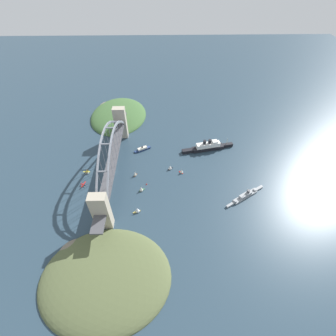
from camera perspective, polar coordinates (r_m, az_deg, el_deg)
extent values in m
plane|color=#283D4C|center=(365.86, -12.65, -1.07)|extent=(1400.00, 1400.00, 0.00)
cube|color=#ADA38E|center=(416.79, -11.56, 10.82)|extent=(12.06, 20.11, 57.71)
cube|color=#ADA38E|center=(287.52, -16.04, -10.25)|extent=(12.06, 20.11, 57.71)
cube|color=#47474C|center=(345.49, -13.42, 2.37)|extent=(170.81, 14.28, 2.40)
cube|color=#47474C|center=(431.10, -11.28, 12.28)|extent=(24.00, 14.28, 2.40)
cube|color=#47474C|center=(277.22, -16.76, -13.18)|extent=(24.00, 14.28, 2.40)
cube|color=gray|center=(403.63, -12.86, 10.83)|extent=(19.77, 1.80, 17.64)
cube|color=gray|center=(381.89, -13.55, 11.00)|extent=(19.46, 1.80, 14.49)
cube|color=gray|center=(362.04, -14.24, 10.75)|extent=(19.06, 1.80, 11.34)
cube|color=gray|center=(344.11, -14.90, 10.01)|extent=(18.57, 1.80, 8.15)
cube|color=gray|center=(328.19, -15.51, 8.71)|extent=(17.99, 1.80, 4.88)
cube|color=gray|center=(314.50, -16.05, 6.79)|extent=(17.99, 1.80, 4.88)
cube|color=gray|center=(303.31, -16.52, 4.21)|extent=(18.57, 1.80, 8.15)
cube|color=gray|center=(295.05, -16.87, 0.97)|extent=(19.06, 1.80, 11.34)
cube|color=gray|center=(290.20, -17.11, -2.91)|extent=(19.46, 1.80, 14.49)
cube|color=gray|center=(289.27, -17.21, -7.30)|extent=(19.77, 1.80, 17.64)
cube|color=gray|center=(401.23, -11.03, 10.92)|extent=(19.77, 1.80, 17.64)
cube|color=gray|center=(379.36, -11.62, 11.11)|extent=(19.46, 1.80, 14.49)
cube|color=gray|center=(359.37, -12.21, 10.86)|extent=(19.06, 1.80, 11.34)
cube|color=gray|center=(341.30, -12.77, 10.12)|extent=(18.57, 1.80, 8.15)
cube|color=gray|center=(325.25, -13.29, 8.82)|extent=(17.99, 1.80, 4.88)
cube|color=gray|center=(311.42, -13.76, 6.89)|extent=(17.99, 1.80, 4.88)
cube|color=gray|center=(300.12, -14.15, 4.29)|extent=(18.57, 1.80, 8.15)
cube|color=gray|center=(291.77, -14.44, 1.01)|extent=(19.06, 1.80, 11.34)
cube|color=gray|center=(286.86, -14.64, -2.90)|extent=(19.46, 1.80, 14.49)
cube|color=gray|center=(285.93, -14.71, -7.35)|extent=(19.77, 1.80, 17.64)
cube|color=gray|center=(413.77, -11.63, 10.70)|extent=(1.40, 12.85, 1.40)
cube|color=gray|center=(370.15, -12.92, 11.04)|extent=(1.40, 12.85, 1.40)
cube|color=gray|center=(334.15, -14.14, 9.55)|extent=(1.40, 12.85, 1.40)
cube|color=gray|center=(306.68, -15.15, 5.69)|extent=(1.40, 12.85, 1.40)
cube|color=gray|center=(290.15, -15.80, -0.82)|extent=(1.40, 12.85, 1.40)
cube|color=gray|center=(288.38, -15.98, -9.64)|extent=(1.40, 12.85, 1.40)
cylinder|color=gray|center=(396.13, -13.05, 10.18)|extent=(0.56, 0.56, 14.02)
cylinder|color=gray|center=(393.69, -11.19, 10.27)|extent=(0.56, 0.56, 14.02)
cylinder|color=gray|center=(378.64, -13.57, 9.38)|extent=(0.56, 0.56, 25.85)
cylinder|color=gray|center=(376.08, -11.64, 9.47)|extent=(0.56, 0.56, 25.85)
cylinder|color=gray|center=(362.23, -14.09, 8.28)|extent=(0.56, 0.56, 34.30)
cylinder|color=gray|center=(359.56, -12.08, 8.37)|extent=(0.56, 0.56, 34.30)
cylinder|color=gray|center=(347.01, -14.61, 6.86)|extent=(0.56, 0.56, 39.38)
cylinder|color=gray|center=(344.22, -12.52, 6.95)|extent=(0.56, 0.56, 39.38)
cylinder|color=gray|center=(333.09, -15.12, 5.08)|extent=(0.56, 0.56, 41.07)
cylinder|color=gray|center=(330.19, -12.95, 5.16)|extent=(0.56, 0.56, 41.07)
cylinder|color=gray|center=(320.64, -15.61, 2.93)|extent=(0.56, 0.56, 39.38)
cylinder|color=gray|center=(317.62, -13.37, 2.99)|extent=(0.56, 0.56, 39.38)
cylinder|color=gray|center=(309.83, -16.08, 0.39)|extent=(0.56, 0.56, 34.30)
cylinder|color=gray|center=(306.71, -13.76, 0.43)|extent=(0.56, 0.56, 34.30)
cylinder|color=gray|center=(300.90, -16.51, -2.55)|extent=(0.56, 0.56, 25.85)
cylinder|color=gray|center=(297.69, -14.13, -2.54)|extent=(0.56, 0.56, 25.85)
cylinder|color=gray|center=(294.09, -16.90, -5.87)|extent=(0.56, 0.56, 14.02)
cylinder|color=gray|center=(290.80, -14.46, -5.90)|extent=(0.56, 0.56, 14.02)
ellipsoid|color=#3D6033|center=(490.93, -12.01, 12.40)|extent=(138.93, 109.95, 26.20)
ellipsoid|color=#756B5B|center=(523.37, -14.91, 14.06)|extent=(48.62, 32.98, 14.41)
ellipsoid|color=#515B38|center=(281.12, -15.00, -24.62)|extent=(115.76, 139.85, 23.45)
ellipsoid|color=#756B5B|center=(301.60, -21.66, -19.22)|extent=(40.52, 41.96, 12.90)
cube|color=black|center=(400.54, 9.71, 4.86)|extent=(21.61, 54.86, 5.96)
cube|color=black|center=(413.70, 14.37, 5.47)|extent=(9.58, 18.77, 5.96)
cube|color=black|center=(390.23, 4.77, 4.17)|extent=(10.78, 19.01, 5.96)
cube|color=white|center=(396.31, 9.82, 5.60)|extent=(17.30, 41.36, 7.45)
cube|color=white|center=(396.86, 11.42, 6.38)|extent=(9.98, 10.35, 3.20)
cylinder|color=black|center=(392.59, 10.23, 6.43)|extent=(5.03, 5.03, 6.77)
cylinder|color=black|center=(389.60, 8.98, 6.28)|extent=(5.03, 5.03, 6.77)
cylinder|color=tan|center=(407.93, 14.29, 6.30)|extent=(0.50, 0.50, 10.00)
cube|color=gray|center=(341.86, 18.39, -6.60)|extent=(26.84, 38.54, 3.18)
cube|color=gray|center=(327.00, 15.08, -8.71)|extent=(9.65, 13.27, 3.18)
cube|color=gray|center=(358.16, 21.38, -4.67)|extent=(10.19, 13.59, 3.18)
cube|color=gray|center=(339.18, 18.52, -6.23)|extent=(15.22, 20.35, 4.00)
cylinder|color=gray|center=(329.40, 16.24, -7.75)|extent=(4.89, 4.89, 2.20)
cylinder|color=gray|center=(350.97, 20.58, -4.97)|extent=(4.89, 4.89, 2.20)
cylinder|color=gray|center=(334.01, 18.79, -5.47)|extent=(0.60, 0.60, 10.00)
cylinder|color=#4C4C51|center=(338.47, 19.16, -5.47)|extent=(3.85, 3.85, 4.40)
cube|color=navy|center=(397.03, -6.30, 4.54)|extent=(13.43, 18.18, 2.39)
cube|color=navy|center=(394.04, -7.83, 3.99)|extent=(6.42, 7.09, 2.39)
cube|color=navy|center=(400.34, -4.79, 5.07)|extent=(7.16, 7.48, 2.39)
cube|color=beige|center=(395.29, -6.33, 4.83)|extent=(11.95, 16.48, 3.01)
cylinder|color=black|center=(393.56, -6.36, 5.13)|extent=(2.40, 2.40, 2.40)
cylinder|color=#B7B7B2|center=(376.52, -19.01, -1.10)|extent=(5.77, 1.15, 0.90)
cylinder|color=#B7B7B2|center=(377.55, -19.44, -1.09)|extent=(5.77, 1.15, 0.90)
cylinder|color=maroon|center=(375.82, -19.05, -0.99)|extent=(0.14, 0.14, 1.14)
cylinder|color=maroon|center=(376.86, -19.48, -0.98)|extent=(0.14, 0.14, 1.14)
ellipsoid|color=gold|center=(375.48, -19.31, -0.85)|extent=(6.52, 1.65, 1.37)
cylinder|color=maroon|center=(373.60, -19.42, -1.17)|extent=(0.86, 1.33, 1.30)
cube|color=gold|center=(374.56, -19.36, -0.88)|extent=(2.14, 10.31, 0.20)
cube|color=gold|center=(377.24, -19.20, -0.53)|extent=(1.27, 3.94, 0.12)
cube|color=maroon|center=(376.37, -19.25, -0.39)|extent=(1.10, 0.17, 1.50)
cylinder|color=#B7B7B2|center=(361.35, -19.94, -3.84)|extent=(2.80, 6.32, 0.90)
cylinder|color=#B7B7B2|center=(359.88, -20.18, -4.19)|extent=(2.80, 6.32, 0.90)
cylinder|color=navy|center=(360.63, -19.98, -3.74)|extent=(0.14, 0.14, 1.11)
cylinder|color=navy|center=(359.16, -20.22, -4.08)|extent=(0.14, 0.14, 1.11)
ellipsoid|color=#B21E19|center=(359.08, -20.14, -3.79)|extent=(3.14, 6.67, 1.17)
cylinder|color=navy|center=(357.59, -19.74, -3.90)|extent=(1.30, 1.10, 1.11)
cube|color=#B21E19|center=(358.31, -20.05, -3.77)|extent=(10.96, 4.97, 0.20)
cube|color=#B21E19|center=(360.48, -20.53, -3.67)|extent=(4.30, 2.32, 0.12)
cube|color=navy|center=(359.62, -20.58, -3.54)|extent=(0.45, 1.08, 1.50)
cube|color=gold|center=(313.64, -7.70, -10.60)|extent=(4.66, 6.57, 0.95)
cube|color=gold|center=(313.34, -8.41, -10.80)|extent=(1.85, 2.30, 0.95)
cube|color=gold|center=(313.99, -6.99, -10.39)|extent=(2.09, 2.39, 0.95)
cylinder|color=tan|center=(309.91, -7.87, -10.15)|extent=(0.16, 0.16, 8.09)
cone|color=white|center=(310.38, -7.55, -10.10)|extent=(7.04, 7.04, 6.47)
cube|color=brown|center=(356.00, -7.97, -1.74)|extent=(5.19, 4.42, 0.77)
cube|color=brown|center=(357.61, -7.68, -1.43)|extent=(1.87, 1.70, 0.77)
cube|color=brown|center=(354.41, -8.27, -2.06)|extent=(1.98, 1.88, 0.77)
cylinder|color=tan|center=(352.88, -8.01, -1.19)|extent=(0.16, 0.16, 8.47)
cone|color=silver|center=(352.48, -8.13, -1.37)|extent=(5.88, 5.88, 6.77)
cube|color=black|center=(362.10, 0.62, -0.14)|extent=(5.23, 5.29, 1.08)
cube|color=black|center=(363.90, 1.01, 0.14)|extent=(1.93, 1.94, 1.08)
cube|color=black|center=(360.33, 0.23, -0.43)|extent=(2.07, 2.08, 1.08)
cylinder|color=tan|center=(359.41, 0.68, 0.36)|extent=(0.16, 0.16, 7.17)
cone|color=white|center=(358.88, 0.50, 0.19)|extent=(6.83, 6.83, 5.74)
cube|color=#B2231E|center=(356.94, 3.21, -1.10)|extent=(4.98, 4.97, 0.83)
cube|color=#B2231E|center=(358.33, 2.84, -0.85)|extent=(1.85, 1.85, 0.83)
cube|color=#B2231E|center=(355.58, 3.59, -1.35)|extent=(2.00, 2.00, 0.83)
cylinder|color=tan|center=(354.09, 3.19, -0.60)|extent=(0.16, 0.16, 7.61)
cone|color=silver|center=(353.76, 3.36, -0.75)|extent=(6.08, 6.08, 6.09)
cube|color=#2D6B3D|center=(335.17, -6.40, -5.41)|extent=(5.07, 5.70, 0.83)
cube|color=#2D6B3D|center=(336.28, -5.88, -5.13)|extent=(1.90, 2.06, 0.83)
cube|color=#2D6B3D|center=(334.09, -6.91, -5.70)|extent=(2.07, 2.18, 0.83)
cylinder|color=tan|center=(331.79, -6.39, -4.87)|extent=(0.16, 0.16, 8.37)
cone|color=silver|center=(331.63, -6.62, -5.05)|extent=(6.94, 6.94, 6.70)
cone|color=red|center=(341.21, -5.30, -3.91)|extent=(2.20, 2.20, 2.20)
sphere|color=#F2E566|center=(340.16, -5.32, -3.76)|extent=(0.50, 0.50, 0.50)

